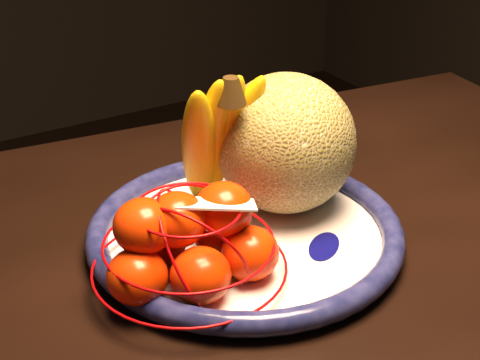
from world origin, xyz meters
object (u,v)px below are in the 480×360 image
cantaloupe (286,143)px  banana_bunch (214,136)px  mandarin_bag (189,243)px  fruit_bowl (245,233)px

cantaloupe → banana_bunch: 0.08m
cantaloupe → mandarin_bag: size_ratio=0.64×
cantaloupe → mandarin_bag: cantaloupe is taller
cantaloupe → mandarin_bag: (-0.15, -0.07, -0.04)m
banana_bunch → mandarin_bag: size_ratio=0.76×
fruit_bowl → banana_bunch: banana_bunch is taller
cantaloupe → banana_bunch: (-0.07, 0.03, 0.02)m
banana_bunch → cantaloupe: bearing=-21.9°
fruit_bowl → mandarin_bag: (-0.08, -0.04, 0.04)m
cantaloupe → banana_bunch: bearing=160.3°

